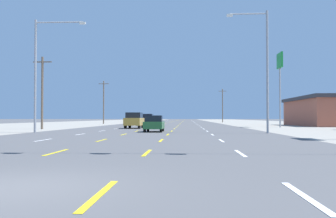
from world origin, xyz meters
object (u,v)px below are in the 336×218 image
suv_far_left_far (152,119)px  pole_sign_right_row_1 (280,69)px  hatchback_center_turn_nearest (154,124)px  suv_inner_left_mid (147,119)px  sedan_far_left_midfar (146,120)px  streetlight_left_row_0 (41,67)px  suv_inner_left_near (134,120)px  streetlight_right_row_0 (264,63)px

suv_far_left_far → pole_sign_right_row_1: size_ratio=0.47×
hatchback_center_turn_nearest → suv_inner_left_mid: bearing=97.5°
sedan_far_left_midfar → streetlight_left_row_0: 61.23m
suv_inner_left_mid → pole_sign_right_row_1: pole_sign_right_row_1 is taller
sedan_far_left_midfar → streetlight_left_row_0: size_ratio=0.45×
suv_far_left_far → hatchback_center_turn_nearest: bearing=-84.4°
suv_inner_left_near → streetlight_left_row_0: streetlight_left_row_0 is taller
suv_inner_left_near → streetlight_right_row_0: 19.96m
suv_inner_left_near → pole_sign_right_row_1: 21.49m
hatchback_center_turn_nearest → pole_sign_right_row_1: (15.98, 16.98, 7.29)m
streetlight_left_row_0 → sedan_far_left_midfar: bearing=87.6°
suv_inner_left_near → suv_far_left_far: (-3.57, 60.48, 0.00)m
hatchback_center_turn_nearest → suv_inner_left_mid: (-3.67, 27.88, 0.24)m
suv_inner_left_near → sedan_far_left_midfar: size_ratio=1.09×
pole_sign_right_row_1 → sedan_far_left_midfar: bearing=119.5°
hatchback_center_turn_nearest → streetlight_left_row_0: (-9.84, -2.76, 5.07)m
hatchback_center_turn_nearest → streetlight_right_row_0: bearing=-15.9°
suv_inner_left_mid → streetlight_left_row_0: streetlight_left_row_0 is taller
suv_inner_left_near → streetlight_left_row_0: bearing=-114.1°
hatchback_center_turn_nearest → suv_inner_left_near: suv_inner_left_near is taller
suv_inner_left_near → suv_far_left_far: 60.59m
sedan_far_left_midfar → suv_inner_left_near: bearing=-85.4°
pole_sign_right_row_1 → streetlight_left_row_0: (-25.82, -19.74, -2.23)m
hatchback_center_turn_nearest → sedan_far_left_midfar: 58.67m
hatchback_center_turn_nearest → suv_inner_left_near: 11.90m
hatchback_center_turn_nearest → pole_sign_right_row_1: size_ratio=0.38×
pole_sign_right_row_1 → suv_far_left_far: bearing=112.8°
suv_far_left_far → streetlight_right_row_0: bearing=-77.3°
hatchback_center_turn_nearest → streetlight_left_row_0: size_ratio=0.39×
suv_inner_left_mid → streetlight_right_row_0: size_ratio=0.46×
suv_inner_left_mid → sedan_far_left_midfar: bearing=96.8°
suv_inner_left_mid → pole_sign_right_row_1: 23.55m
streetlight_right_row_0 → hatchback_center_turn_nearest: bearing=164.1°
suv_inner_left_mid → sedan_far_left_midfar: 30.55m
hatchback_center_turn_nearest → suv_far_left_far: (-7.09, 71.85, 0.24)m
suv_inner_left_mid → streetlight_left_row_0: bearing=-101.4°
streetlight_left_row_0 → streetlight_right_row_0: streetlight_right_row_0 is taller
suv_far_left_far → streetlight_left_row_0: bearing=-92.1°
pole_sign_right_row_1 → streetlight_right_row_0: (-6.30, -19.74, -2.09)m
hatchback_center_turn_nearest → streetlight_right_row_0: (9.68, -2.76, 5.20)m
suv_inner_left_mid → suv_inner_left_near: bearing=-89.5°
hatchback_center_turn_nearest → suv_inner_left_mid: size_ratio=0.80×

